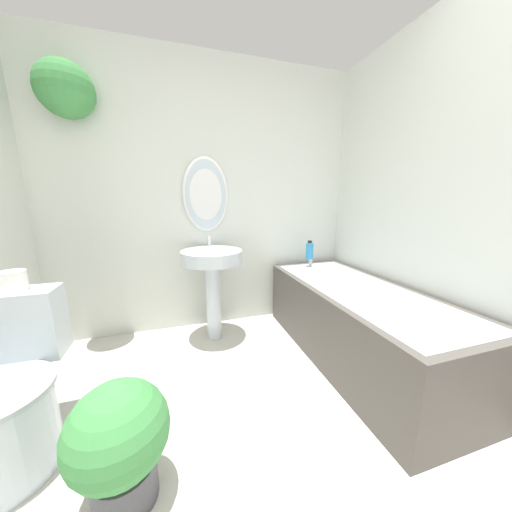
% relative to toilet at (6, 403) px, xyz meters
% --- Properties ---
extents(wall_back, '(2.83, 0.37, 2.40)m').
position_rel_toilet_xyz_m(wall_back, '(0.96, 1.13, 0.99)').
color(wall_back, silver).
rests_on(wall_back, ground_plane).
extents(wall_right, '(0.06, 2.34, 2.40)m').
position_rel_toilet_xyz_m(wall_right, '(2.46, 0.00, 0.90)').
color(wall_right, silver).
rests_on(wall_right, ground_plane).
extents(toilet, '(0.45, 0.62, 0.75)m').
position_rel_toilet_xyz_m(toilet, '(0.00, 0.00, 0.00)').
color(toilet, silver).
rests_on(toilet, ground_plane).
extents(pedestal_sink, '(0.51, 0.51, 0.88)m').
position_rel_toilet_xyz_m(pedestal_sink, '(1.05, 0.82, 0.33)').
color(pedestal_sink, silver).
rests_on(pedestal_sink, ground_plane).
extents(bathtub, '(0.72, 1.69, 0.63)m').
position_rel_toilet_xyz_m(bathtub, '(2.05, 0.22, -0.01)').
color(bathtub, '#4C4742').
rests_on(bathtub, ground_plane).
extents(shampoo_bottle, '(0.07, 0.07, 0.18)m').
position_rel_toilet_xyz_m(shampoo_bottle, '(2.01, 0.92, 0.42)').
color(shampoo_bottle, '#2D84C6').
rests_on(shampoo_bottle, bathtub).
extents(potted_plant, '(0.38, 0.38, 0.52)m').
position_rel_toilet_xyz_m(potted_plant, '(0.52, -0.34, -0.01)').
color(potted_plant, '#47474C').
rests_on(potted_plant, ground_plane).
extents(toilet_paper_roll, '(0.11, 0.11, 0.10)m').
position_rel_toilet_xyz_m(toilet_paper_roll, '(0.00, 0.23, 0.50)').
color(toilet_paper_roll, white).
rests_on(toilet_paper_roll, toilet).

